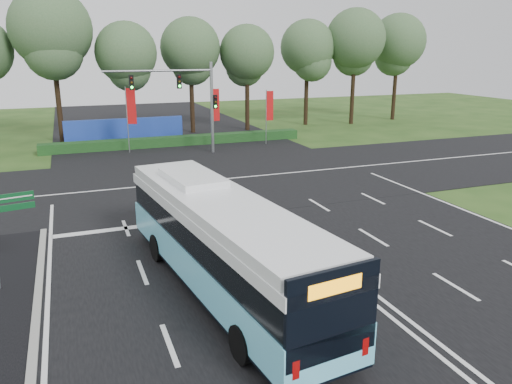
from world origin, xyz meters
TOP-DOWN VIEW (x-y plane):
  - ground at (0.00, 0.00)m, footprint 120.00×120.00m
  - road_main at (0.00, 0.00)m, footprint 20.00×120.00m
  - road_cross at (0.00, 12.00)m, footprint 120.00×14.00m
  - kerb_strip at (-10.10, -3.00)m, footprint 0.25×18.00m
  - city_bus at (-4.25, -2.39)m, footprint 4.04×12.53m
  - street_sign at (-11.02, 0.46)m, footprint 1.48×0.36m
  - banner_flag_left at (-3.95, 22.75)m, footprint 0.74×0.27m
  - banner_flag_mid at (2.88, 22.84)m, footprint 0.72×0.14m
  - banner_flag_right at (7.51, 22.32)m, footprint 0.69×0.07m
  - traffic_light_gantry at (0.21, 20.50)m, footprint 8.41×0.28m
  - hedge at (0.00, 24.50)m, footprint 22.00×1.20m
  - blue_hoarding at (-4.00, 27.00)m, footprint 10.00×0.30m
  - eucalyptus_row at (3.05, 30.63)m, footprint 54.84×9.12m

SIDE VIEW (x-z plane):
  - ground at x=0.00m, z-range 0.00..0.00m
  - road_main at x=0.00m, z-range 0.00..0.04m
  - road_cross at x=0.00m, z-range 0.00..0.05m
  - kerb_strip at x=-10.10m, z-range 0.00..0.12m
  - hedge at x=0.00m, z-range 0.00..0.80m
  - blue_hoarding at x=-4.00m, z-range 0.00..2.20m
  - city_bus at x=-4.25m, z-range 0.01..3.55m
  - street_sign at x=-11.02m, z-range 0.51..4.35m
  - banner_flag_right at x=7.51m, z-range 0.70..5.35m
  - banner_flag_mid at x=2.88m, z-range 0.73..5.64m
  - banner_flag_left at x=-3.95m, z-range 0.76..5.91m
  - traffic_light_gantry at x=0.21m, z-range 1.16..8.16m
  - eucalyptus_row at x=3.05m, z-range 2.04..14.94m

